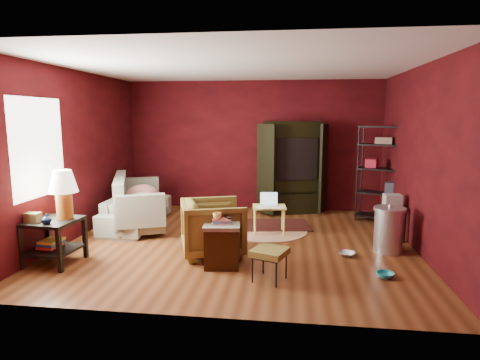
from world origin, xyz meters
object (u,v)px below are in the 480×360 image
at_px(armchair, 213,225).
at_px(laptop_desk, 269,209).
at_px(wire_shelving, 383,170).
at_px(hamper, 222,244).
at_px(side_table, 58,208).
at_px(tv_armoire, 292,165).
at_px(sofa, 137,205).

bearing_deg(armchair, laptop_desk, -51.04).
bearing_deg(wire_shelving, hamper, -111.91).
xyz_separation_m(side_table, hamper, (2.28, 0.15, -0.47)).
relative_size(side_table, tv_armoire, 0.67).
height_order(tv_armoire, wire_shelving, tv_armoire).
height_order(sofa, armchair, armchair).
relative_size(sofa, armchair, 2.18).
distance_m(side_table, wire_shelving, 5.72).
height_order(hamper, laptop_desk, laptop_desk).
height_order(sofa, laptop_desk, sofa).
xyz_separation_m(laptop_desk, tv_armoire, (0.38, 1.66, 0.57)).
relative_size(hamper, wire_shelving, 0.37).
bearing_deg(hamper, side_table, -176.31).
relative_size(sofa, tv_armoire, 1.02).
xyz_separation_m(sofa, wire_shelving, (4.63, 0.85, 0.64)).
bearing_deg(tv_armoire, laptop_desk, -119.36).
xyz_separation_m(hamper, wire_shelving, (2.68, 2.69, 0.71)).
bearing_deg(tv_armoire, hamper, -122.27).
distance_m(hamper, tv_armoire, 3.49).
xyz_separation_m(armchair, hamper, (0.21, -0.45, -0.14)).
bearing_deg(hamper, tv_armoire, 74.11).
bearing_deg(sofa, laptop_desk, -95.48).
xyz_separation_m(side_table, wire_shelving, (4.96, 2.84, 0.24)).
bearing_deg(hamper, wire_shelving, 45.10).
relative_size(armchair, hamper, 1.31).
relative_size(laptop_desk, wire_shelving, 0.38).
distance_m(laptop_desk, wire_shelving, 2.45).
xyz_separation_m(laptop_desk, wire_shelving, (2.13, 1.06, 0.58)).
bearing_deg(side_table, tv_armoire, 46.91).
bearing_deg(side_table, wire_shelving, 29.79).
xyz_separation_m(armchair, side_table, (-2.07, -0.59, 0.33)).
distance_m(hamper, laptop_desk, 1.73).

